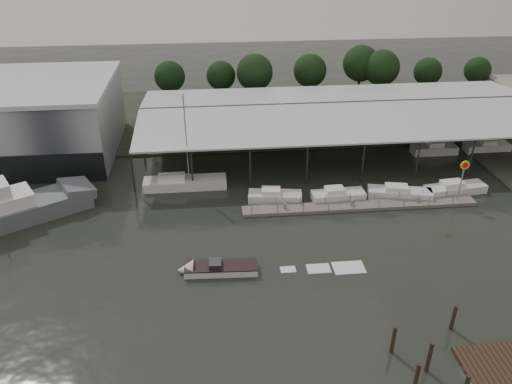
{
  "coord_description": "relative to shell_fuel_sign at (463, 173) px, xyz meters",
  "views": [
    {
      "loc": [
        -2.25,
        -39.45,
        30.33
      ],
      "look_at": [
        2.65,
        10.45,
        2.5
      ],
      "focal_mm": 35.0,
      "sensor_mm": 36.0,
      "label": 1
    }
  ],
  "objects": [
    {
      "name": "floating_dock",
      "position": [
        -12.0,
        0.01,
        -3.72
      ],
      "size": [
        28.0,
        2.0,
        1.4
      ],
      "color": "slate",
      "rests_on": "ground"
    },
    {
      "name": "mooring_pilings",
      "position": [
        -13.63,
        -24.61,
        -2.89
      ],
      "size": [
        6.14,
        7.68,
        3.57
      ],
      "color": "#34271A",
      "rests_on": "ground"
    },
    {
      "name": "moored_cruiser_3",
      "position": [
        0.68,
        2.31,
        -3.31
      ],
      "size": [
        7.97,
        3.18,
        1.7
      ],
      "rotation": [
        0.0,
        0.0,
        0.13
      ],
      "color": "white",
      "rests_on": "ground"
    },
    {
      "name": "moored_cruiser_0",
      "position": [
        -21.9,
        2.6,
        -3.31
      ],
      "size": [
        6.66,
        3.06,
        1.7
      ],
      "rotation": [
        0.0,
        0.0,
        -0.14
      ],
      "color": "white",
      "rests_on": "ground"
    },
    {
      "name": "speedboat_underway",
      "position": [
        -29.48,
        -10.63,
        -3.53
      ],
      "size": [
        18.76,
        3.04,
        2.0
      ],
      "rotation": [
        0.0,
        0.0,
        3.09
      ],
      "color": "white",
      "rests_on": "ground"
    },
    {
      "name": "land_strip_far",
      "position": [
        -27.0,
        32.01,
        -3.83
      ],
      "size": [
        140.0,
        30.0,
        0.3
      ],
      "color": "#373C2D",
      "rests_on": "ground"
    },
    {
      "name": "covered_boat_shed",
      "position": [
        -10.0,
        18.01,
        2.2
      ],
      "size": [
        58.24,
        24.0,
        6.96
      ],
      "color": "#BBBEC0",
      "rests_on": "ground"
    },
    {
      "name": "moored_cruiser_2",
      "position": [
        -6.56,
        1.91,
        -3.31
      ],
      "size": [
        7.97,
        3.82,
        1.7
      ],
      "rotation": [
        0.0,
        0.0,
        -0.22
      ],
      "color": "white",
      "rests_on": "ground"
    },
    {
      "name": "horizon_tree_line",
      "position": [
        -5.04,
        38.12,
        1.93
      ],
      "size": [
        71.41,
        9.76,
        9.87
      ],
      "color": "black",
      "rests_on": "ground"
    },
    {
      "name": "white_sailboat",
      "position": [
        -32.92,
        7.08,
        -3.28
      ],
      "size": [
        10.44,
        2.65,
        12.47
      ],
      "rotation": [
        0.0,
        0.0,
        0.0
      ],
      "color": "white",
      "rests_on": "ground"
    },
    {
      "name": "moored_cruiser_1",
      "position": [
        -14.22,
        2.07,
        -3.31
      ],
      "size": [
        6.55,
        2.52,
        1.7
      ],
      "rotation": [
        0.0,
        0.0,
        0.05
      ],
      "color": "white",
      "rests_on": "ground"
    },
    {
      "name": "grey_trawler",
      "position": [
        -52.45,
        0.44,
        -2.35
      ],
      "size": [
        18.95,
        13.65,
        8.84
      ],
      "rotation": [
        0.0,
        0.0,
        0.53
      ],
      "color": "#55595F",
      "rests_on": "ground"
    },
    {
      "name": "shell_fuel_sign",
      "position": [
        0.0,
        0.0,
        0.0
      ],
      "size": [
        1.1,
        0.18,
        5.55
      ],
      "color": "gray",
      "rests_on": "ground"
    },
    {
      "name": "storage_warehouse",
      "position": [
        -55.0,
        19.95,
        1.36
      ],
      "size": [
        24.5,
        20.5,
        10.5
      ],
      "color": "#94999D",
      "rests_on": "ground"
    },
    {
      "name": "ground",
      "position": [
        -27.0,
        -9.99,
        -3.93
      ],
      "size": [
        200.0,
        200.0,
        0.0
      ],
      "primitive_type": "plane",
      "color": "black",
      "rests_on": "ground"
    }
  ]
}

